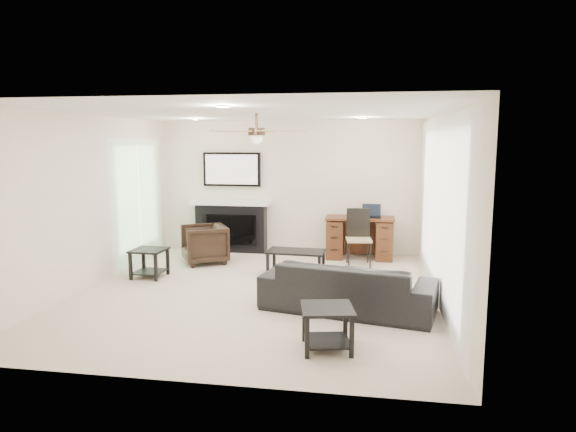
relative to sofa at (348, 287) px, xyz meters
name	(u,v)px	position (x,y,z in m)	size (l,w,h in m)	color
room_shell	(270,173)	(-1.12, 0.64, 1.37)	(5.50, 5.54, 2.52)	beige
sofa	(348,287)	(0.00, 0.00, 0.00)	(2.15, 0.84, 0.63)	black
armchair	(205,244)	(-2.60, 2.15, 0.02)	(0.72, 0.74, 0.67)	black
coffee_table	(296,263)	(-0.90, 1.60, -0.11)	(0.90, 0.50, 0.40)	black
end_table_near	(327,328)	(-0.15, -1.25, -0.09)	(0.52, 0.52, 0.45)	black
end_table_left	(149,263)	(-3.15, 1.10, -0.09)	(0.50, 0.50, 0.45)	black
fireplace_unit	(231,202)	(-2.40, 3.15, 0.64)	(1.52, 0.34, 1.91)	black
desk	(360,238)	(0.07, 2.95, 0.07)	(1.22, 0.56, 0.76)	#381F0E
desk_chair	(359,238)	(0.07, 2.40, 0.17)	(0.42, 0.44, 0.97)	black
laptop	(371,211)	(0.27, 2.93, 0.56)	(0.33, 0.24, 0.23)	black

